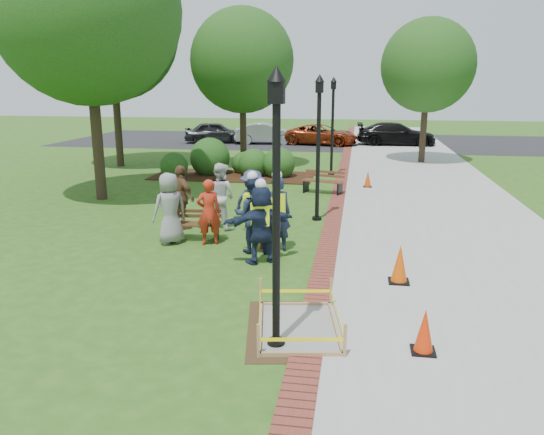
% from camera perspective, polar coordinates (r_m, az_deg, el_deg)
% --- Properties ---
extents(ground, '(100.00, 100.00, 0.00)m').
position_cam_1_polar(ground, '(11.51, -3.44, -6.20)').
color(ground, '#285116').
rests_on(ground, ground).
extents(sidewalk, '(6.00, 60.00, 0.02)m').
position_cam_1_polar(sidewalk, '(21.05, 16.18, 2.77)').
color(sidewalk, '#9E9E99').
rests_on(sidewalk, ground).
extents(brick_edging, '(0.50, 60.00, 0.03)m').
position_cam_1_polar(brick_edging, '(20.90, 7.30, 3.15)').
color(brick_edging, maroon).
rests_on(brick_edging, ground).
extents(mulch_bed, '(7.00, 3.00, 0.05)m').
position_cam_1_polar(mulch_bed, '(23.49, -4.20, 4.48)').
color(mulch_bed, '#381E0F').
rests_on(mulch_bed, ground).
extents(parking_lot, '(36.00, 12.00, 0.01)m').
position_cam_1_polar(parking_lot, '(37.80, 5.62, 8.17)').
color(parking_lot, black).
rests_on(parking_lot, ground).
extents(wet_concrete_pad, '(2.05, 2.55, 0.55)m').
position_cam_1_polar(wet_concrete_pad, '(9.02, 2.85, -10.57)').
color(wet_concrete_pad, '#47331E').
rests_on(wet_concrete_pad, ground).
extents(bench_near, '(1.50, 0.66, 0.78)m').
position_cam_1_polar(bench_near, '(14.05, -8.50, -1.43)').
color(bench_near, '#4C311A').
rests_on(bench_near, ground).
extents(bench_far, '(1.61, 0.89, 0.83)m').
position_cam_1_polar(bench_far, '(19.86, 5.48, 3.35)').
color(bench_far, brown).
rests_on(bench_far, ground).
extents(cone_front, '(0.37, 0.37, 0.73)m').
position_cam_1_polar(cone_front, '(8.56, 16.07, -11.73)').
color(cone_front, black).
rests_on(cone_front, ground).
extents(cone_back, '(0.42, 0.42, 0.83)m').
position_cam_1_polar(cone_back, '(11.22, 13.57, -4.96)').
color(cone_back, black).
rests_on(cone_back, ground).
extents(cone_far, '(0.34, 0.34, 0.67)m').
position_cam_1_polar(cone_far, '(21.24, 10.27, 4.06)').
color(cone_far, black).
rests_on(cone_far, ground).
extents(toolbox, '(0.46, 0.29, 0.22)m').
position_cam_1_polar(toolbox, '(13.23, -0.24, -2.91)').
color(toolbox, '#B40D10').
rests_on(toolbox, ground).
extents(lamp_near, '(0.28, 0.28, 4.26)m').
position_cam_1_polar(lamp_near, '(7.75, 0.47, 2.78)').
color(lamp_near, black).
rests_on(lamp_near, ground).
extents(lamp_mid, '(0.28, 0.28, 4.26)m').
position_cam_1_polar(lamp_mid, '(15.62, 5.02, 8.59)').
color(lamp_mid, black).
rests_on(lamp_mid, ground).
extents(lamp_far, '(0.28, 0.28, 4.26)m').
position_cam_1_polar(lamp_far, '(23.58, 6.54, 10.49)').
color(lamp_far, black).
rests_on(lamp_far, ground).
extents(tree_left, '(6.20, 6.20, 9.42)m').
position_cam_1_polar(tree_left, '(19.55, -19.30, 20.29)').
color(tree_left, '#3D2D1E').
rests_on(tree_left, ground).
extents(tree_back, '(4.85, 4.85, 7.43)m').
position_cam_1_polar(tree_back, '(25.82, -3.22, 16.47)').
color(tree_back, '#3D2D1E').
rests_on(tree_back, ground).
extents(tree_right, '(4.62, 4.62, 7.15)m').
position_cam_1_polar(tree_right, '(28.43, 16.42, 15.39)').
color(tree_right, '#3D2D1E').
rests_on(tree_right, ground).
extents(tree_far, '(6.20, 6.20, 9.36)m').
position_cam_1_polar(tree_far, '(27.26, -16.89, 18.43)').
color(tree_far, '#3D2D1E').
rests_on(tree_far, ground).
extents(shrub_a, '(1.20, 1.20, 1.20)m').
position_cam_1_polar(shrub_a, '(23.40, -10.45, 4.19)').
color(shrub_a, '#123F14').
rests_on(shrub_a, ground).
extents(shrub_b, '(1.78, 1.78, 1.78)m').
position_cam_1_polar(shrub_b, '(24.13, -6.64, 4.64)').
color(shrub_b, '#123F14').
rests_on(shrub_b, ground).
extents(shrub_c, '(1.32, 1.32, 1.32)m').
position_cam_1_polar(shrub_c, '(23.44, -1.98, 4.44)').
color(shrub_c, '#123F14').
rests_on(shrub_c, ground).
extents(shrub_d, '(1.40, 1.40, 1.40)m').
position_cam_1_polar(shrub_d, '(23.21, 0.75, 4.35)').
color(shrub_d, '#123F14').
rests_on(shrub_d, ground).
extents(shrub_e, '(1.06, 1.06, 1.06)m').
position_cam_1_polar(shrub_e, '(24.27, -3.07, 4.77)').
color(shrub_e, '#123F14').
rests_on(shrub_e, ground).
extents(casual_person_a, '(0.68, 0.68, 1.83)m').
position_cam_1_polar(casual_person_a, '(13.73, -10.95, 0.96)').
color(casual_person_a, gray).
rests_on(casual_person_a, ground).
extents(casual_person_b, '(0.63, 0.52, 1.69)m').
position_cam_1_polar(casual_person_b, '(13.50, -6.82, 0.58)').
color(casual_person_b, red).
rests_on(casual_person_b, ground).
extents(casual_person_c, '(0.70, 0.61, 1.87)m').
position_cam_1_polar(casual_person_c, '(14.96, -5.55, 2.32)').
color(casual_person_c, silver).
rests_on(casual_person_c, ground).
extents(casual_person_d, '(0.69, 0.63, 1.81)m').
position_cam_1_polar(casual_person_d, '(15.04, -9.74, 2.13)').
color(casual_person_d, brown).
rests_on(casual_person_d, ground).
extents(casual_person_e, '(0.67, 0.58, 1.78)m').
position_cam_1_polar(casual_person_e, '(14.21, -2.12, 1.56)').
color(casual_person_e, '#373961').
rests_on(casual_person_e, ground).
extents(hivis_worker_a, '(0.69, 0.62, 1.96)m').
position_cam_1_polar(hivis_worker_a, '(12.00, -1.21, -0.46)').
color(hivis_worker_a, '#192C42').
rests_on(hivis_worker_a, ground).
extents(hivis_worker_b, '(0.67, 0.51, 2.02)m').
position_cam_1_polar(hivis_worker_b, '(12.85, 0.52, 0.66)').
color(hivis_worker_b, '#171E3C').
rests_on(hivis_worker_b, ground).
extents(hivis_worker_c, '(0.63, 0.44, 2.00)m').
position_cam_1_polar(hivis_worker_c, '(12.74, -2.09, 0.51)').
color(hivis_worker_c, '#192843').
rests_on(hivis_worker_c, ground).
extents(parked_car_a, '(3.10, 5.12, 1.56)m').
position_cam_1_polar(parked_car_a, '(36.81, -6.02, 7.99)').
color(parked_car_a, '#28272A').
rests_on(parked_car_a, ground).
extents(parked_car_b, '(2.56, 4.81, 1.50)m').
position_cam_1_polar(parked_car_b, '(36.01, -0.63, 7.93)').
color(parked_car_b, '#9E9FA3').
rests_on(parked_car_b, ground).
extents(parked_car_c, '(2.71, 4.73, 1.45)m').
position_cam_1_polar(parked_car_c, '(35.62, 5.33, 7.80)').
color(parked_car_c, maroon).
rests_on(parked_car_c, ground).
extents(parked_car_d, '(2.26, 4.96, 1.60)m').
position_cam_1_polar(parked_car_d, '(36.21, 13.13, 7.59)').
color(parked_car_d, black).
rests_on(parked_car_d, ground).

